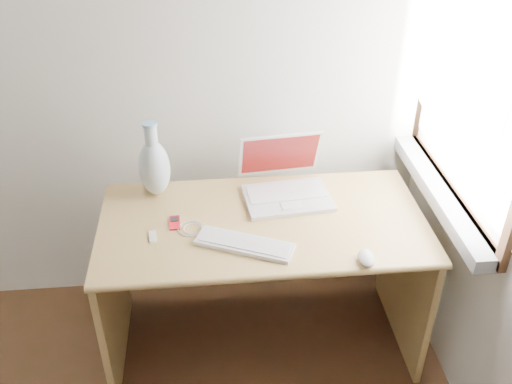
{
  "coord_description": "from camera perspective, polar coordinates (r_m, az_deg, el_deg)",
  "views": [
    {
      "loc": [
        0.74,
        -0.61,
        2.1
      ],
      "look_at": [
        0.93,
        1.35,
        0.81
      ],
      "focal_mm": 40.0,
      "sensor_mm": 36.0,
      "label": 1
    }
  ],
  "objects": [
    {
      "name": "desk",
      "position": [
        2.54,
        0.46,
        -5.47
      ],
      "size": [
        1.35,
        0.67,
        0.71
      ],
      "color": "tan",
      "rests_on": "floor"
    },
    {
      "name": "mouse",
      "position": [
        2.18,
        10.99,
        -6.48
      ],
      "size": [
        0.07,
        0.11,
        0.04
      ],
      "primitive_type": "ellipsoid",
      "rotation": [
        0.0,
        0.0,
        -0.1
      ],
      "color": "white",
      "rests_on": "desk"
    },
    {
      "name": "cable_coil",
      "position": [
        2.32,
        -6.54,
        -3.65
      ],
      "size": [
        0.14,
        0.14,
        0.01
      ],
      "primitive_type": "torus",
      "rotation": [
        0.0,
        0.0,
        -0.39
      ],
      "color": "white",
      "rests_on": "desk"
    },
    {
      "name": "ipod",
      "position": [
        2.36,
        -8.13,
        -3.06
      ],
      "size": [
        0.05,
        0.1,
        0.01
      ],
      "rotation": [
        0.0,
        0.0,
        0.04
      ],
      "color": "red",
      "rests_on": "desk"
    },
    {
      "name": "remote",
      "position": [
        2.3,
        -10.29,
        -4.4
      ],
      "size": [
        0.04,
        0.07,
        0.01
      ],
      "primitive_type": "cube",
      "rotation": [
        0.0,
        0.0,
        0.12
      ],
      "color": "white",
      "rests_on": "desk"
    },
    {
      "name": "laptop",
      "position": [
        2.49,
        3.06,
        0.93
      ],
      "size": [
        0.39,
        0.34,
        0.25
      ],
      "rotation": [
        0.0,
        0.0,
        0.09
      ],
      "color": "white",
      "rests_on": "desk"
    },
    {
      "name": "back_wall",
      "position": [
        2.6,
        -22.29,
        12.92
      ],
      "size": [
        3.5,
        0.04,
        2.6
      ],
      "primitive_type": "cube",
      "color": "white",
      "rests_on": "floor"
    },
    {
      "name": "window",
      "position": [
        2.3,
        20.46,
        10.19
      ],
      "size": [
        0.11,
        0.99,
        1.1
      ],
      "color": "white",
      "rests_on": "right_wall"
    },
    {
      "name": "external_keyboard",
      "position": [
        2.22,
        -1.14,
        -5.2
      ],
      "size": [
        0.4,
        0.26,
        0.02
      ],
      "rotation": [
        0.0,
        0.0,
        -0.42
      ],
      "color": "white",
      "rests_on": "desk"
    },
    {
      "name": "vase",
      "position": [
        2.49,
        -10.14,
        2.58
      ],
      "size": [
        0.13,
        0.13,
        0.34
      ],
      "color": "silver",
      "rests_on": "desk"
    }
  ]
}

